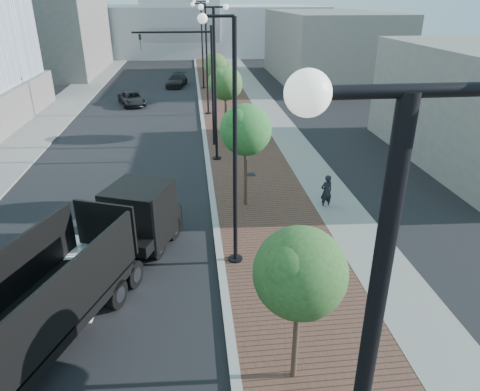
{
  "coord_description": "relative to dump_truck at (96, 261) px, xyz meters",
  "views": [
    {
      "loc": [
        -0.86,
        -4.84,
        9.7
      ],
      "look_at": [
        1.0,
        12.0,
        2.0
      ],
      "focal_mm": 32.99,
      "sensor_mm": 36.0,
      "label": 1
    }
  ],
  "objects": [
    {
      "name": "dark_car_mid",
      "position": [
        -2.17,
        30.12,
        -0.72
      ],
      "size": [
        3.37,
        4.88,
        1.24
      ],
      "primitive_type": "imported",
      "rotation": [
        0.0,
        0.0,
        0.32
      ],
      "color": "black",
      "rests_on": "ground"
    },
    {
      "name": "convention_center",
      "position": [
        2.39,
        76.48,
        4.67
      ],
      "size": [
        50.0,
        30.0,
        50.0
      ],
      "color": "#A9ADB4",
      "rests_on": "ground"
    },
    {
      "name": "streetlight_4",
      "position": [
        4.99,
        37.48,
        3.48
      ],
      "size": [
        1.72,
        0.56,
        9.28
      ],
      "color": "black",
      "rests_on": "ground"
    },
    {
      "name": "utility_cover_2",
      "position": [
        6.79,
        10.48,
        -1.21
      ],
      "size": [
        0.5,
        0.5,
        0.02
      ],
      "primitive_type": "cube",
      "color": "black",
      "rests_on": "sidewalk"
    },
    {
      "name": "tree_2",
      "position": [
        6.04,
        18.51,
        2.66
      ],
      "size": [
        2.48,
        2.45,
        5.24
      ],
      "color": "#382619",
      "rests_on": "ground"
    },
    {
      "name": "concrete_strip",
      "position": [
        10.59,
        31.48,
        -1.27
      ],
      "size": [
        2.4,
        140.0,
        0.13
      ],
      "primitive_type": "cube",
      "color": "slate",
      "rests_on": "ground"
    },
    {
      "name": "dark_car_far",
      "position": [
        1.93,
        39.43,
        -0.66
      ],
      "size": [
        2.74,
        4.95,
        1.36
      ],
      "primitive_type": "imported",
      "rotation": [
        0.0,
        0.0,
        -0.19
      ],
      "color": "black",
      "rests_on": "ground"
    },
    {
      "name": "commercial_block_nw",
      "position": [
        -15.61,
        51.48,
        3.66
      ],
      "size": [
        14.0,
        20.0,
        10.0
      ],
      "primitive_type": "cube",
      "color": "#625F58",
      "rests_on": "ground"
    },
    {
      "name": "dump_truck",
      "position": [
        0.0,
        0.0,
        0.0
      ],
      "size": [
        7.0,
        13.22,
        3.18
      ],
      "rotation": [
        0.0,
        0.0,
        -0.38
      ],
      "color": "black",
      "rests_on": "ground"
    },
    {
      "name": "commercial_block_ne",
      "position": [
        20.39,
        41.48,
        2.66
      ],
      "size": [
        12.0,
        22.0,
        8.0
      ],
      "primitive_type": "cube",
      "color": "slate",
      "rests_on": "ground"
    },
    {
      "name": "west_sidewalk",
      "position": [
        -8.61,
        31.48,
        -1.28
      ],
      "size": [
        4.0,
        140.0,
        0.12
      ],
      "primitive_type": "cube",
      "color": "slate",
      "rests_on": "ground"
    },
    {
      "name": "pedestrian",
      "position": [
        9.97,
        5.95,
        -0.47
      ],
      "size": [
        0.72,
        0.57,
        1.74
      ],
      "primitive_type": "imported",
      "rotation": [
        0.0,
        0.0,
        3.41
      ],
      "color": "black",
      "rests_on": "ground"
    },
    {
      "name": "tree_3",
      "position": [
        6.04,
        30.51,
        2.21
      ],
      "size": [
        2.37,
        2.32,
        4.73
      ],
      "color": "#382619",
      "rests_on": "ground"
    },
    {
      "name": "utility_cover_1",
      "position": [
        6.79,
        -0.52,
        -1.21
      ],
      "size": [
        0.5,
        0.5,
        0.02
      ],
      "primitive_type": "cube",
      "color": "black",
      "rests_on": "sidewalk"
    },
    {
      "name": "white_sedan",
      "position": [
        -0.72,
        0.34,
        -0.6
      ],
      "size": [
        1.6,
        4.48,
        1.47
      ],
      "primitive_type": "imported",
      "rotation": [
        0.0,
        0.0,
        0.01
      ],
      "color": "silver",
      "rests_on": "ground"
    },
    {
      "name": "traffic_mast",
      "position": [
        4.09,
        16.48,
        3.64
      ],
      "size": [
        5.09,
        0.2,
        8.0
      ],
      "color": "black",
      "rests_on": "ground"
    },
    {
      "name": "streetlight_2",
      "position": [
        4.99,
        13.48,
        3.48
      ],
      "size": [
        1.72,
        0.56,
        9.28
      ],
      "color": "black",
      "rests_on": "ground"
    },
    {
      "name": "sidewalk",
      "position": [
        7.89,
        31.48,
        -1.28
      ],
      "size": [
        7.0,
        140.0,
        0.12
      ],
      "primitive_type": "cube",
      "color": "#4C2D23",
      "rests_on": "ground"
    },
    {
      "name": "streetlight_3",
      "position": [
        4.88,
        25.48,
        3.0
      ],
      "size": [
        1.44,
        0.56,
        9.21
      ],
      "color": "black",
      "rests_on": "ground"
    },
    {
      "name": "tree_1",
      "position": [
        6.04,
        6.51,
        2.63
      ],
      "size": [
        2.48,
        2.45,
        5.21
      ],
      "color": "#382619",
      "rests_on": "ground"
    },
    {
      "name": "tree_0",
      "position": [
        6.04,
        -4.49,
        2.15
      ],
      "size": [
        2.41,
        2.36,
        4.68
      ],
      "color": "#382619",
      "rests_on": "ground"
    },
    {
      "name": "curb",
      "position": [
        4.39,
        31.48,
        -1.27
      ],
      "size": [
        0.3,
        140.0,
        0.14
      ],
      "primitive_type": "cube",
      "color": "gray",
      "rests_on": "ground"
    },
    {
      "name": "streetlight_1",
      "position": [
        4.88,
        1.48,
        3.0
      ],
      "size": [
        1.44,
        0.56,
        9.21
      ],
      "color": "black",
      "rests_on": "ground"
    }
  ]
}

